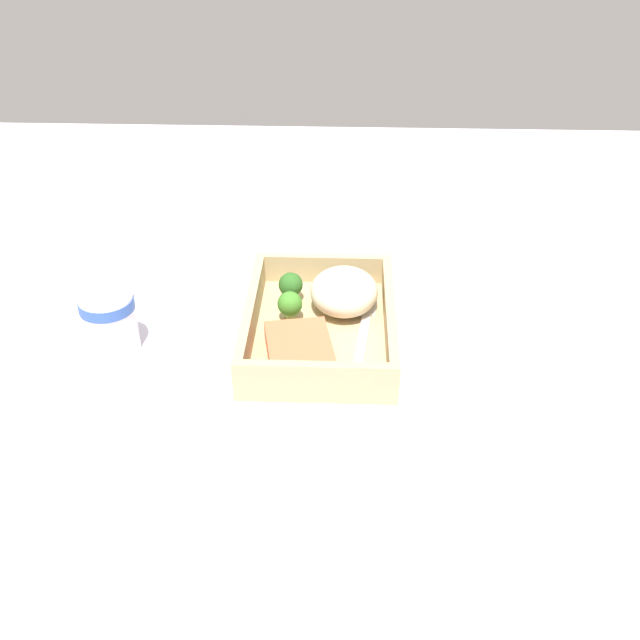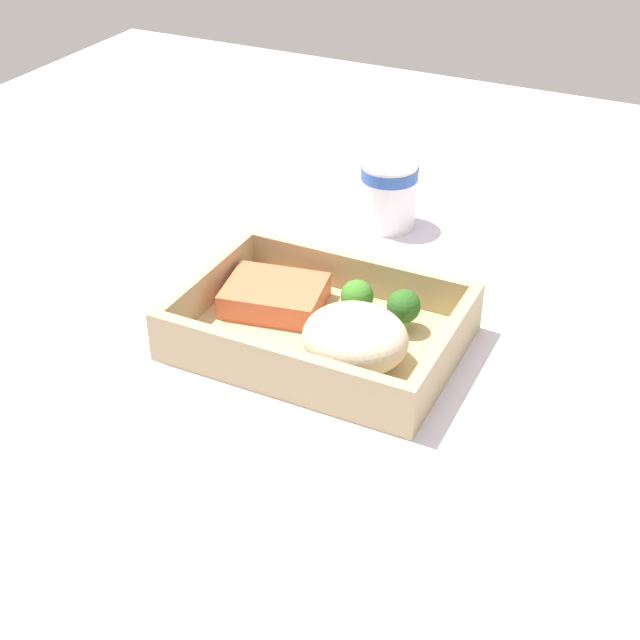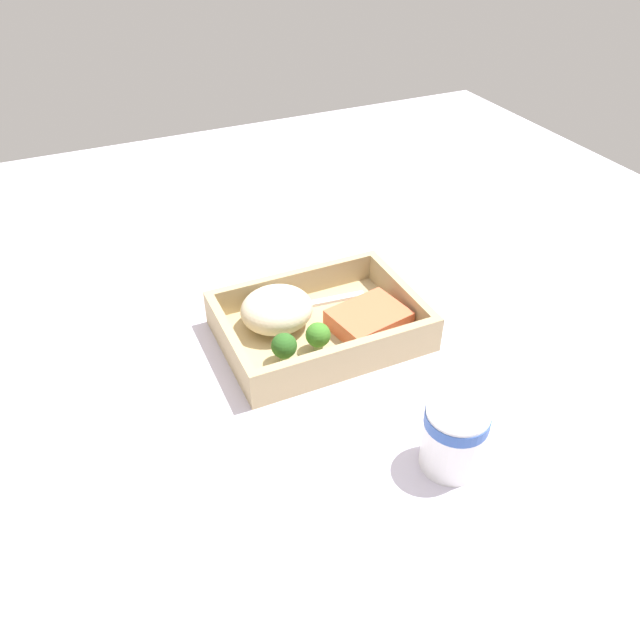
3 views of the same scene
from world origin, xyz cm
name	(u,v)px [view 3 (image 3 of 3)]	position (x,y,z in cm)	size (l,w,h in cm)	color
ground_plane	(320,342)	(0.00, 0.00, -1.00)	(160.00, 160.00, 2.00)	silver
takeout_tray	(320,332)	(0.00, 0.00, 0.60)	(26.02, 18.68, 1.20)	tan
tray_rim	(320,317)	(0.00, 0.00, 3.15)	(26.02, 18.68, 3.90)	tan
salmon_fillet	(368,319)	(-6.07, 2.25, 2.46)	(9.57, 7.50, 2.51)	#E66842
mashed_potatoes	(277,309)	(4.92, -2.95, 3.96)	(9.68, 8.82, 5.53)	beige
broccoli_floret_1	(284,346)	(6.76, 4.15, 3.63)	(3.24, 3.24, 4.17)	#7B9A56
broccoli_floret_2	(318,336)	(2.06, 3.91, 3.60)	(3.20, 3.20, 4.12)	#7F9A5C
fork	(304,305)	(-0.07, -5.57, 1.42)	(15.89, 3.31, 0.44)	silver
paper_cup	(454,435)	(-3.54, 25.47, 4.38)	(6.66, 6.66, 7.85)	white
receipt_slip	(307,500)	(12.27, 23.56, 0.12)	(7.05, 13.84, 0.24)	white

